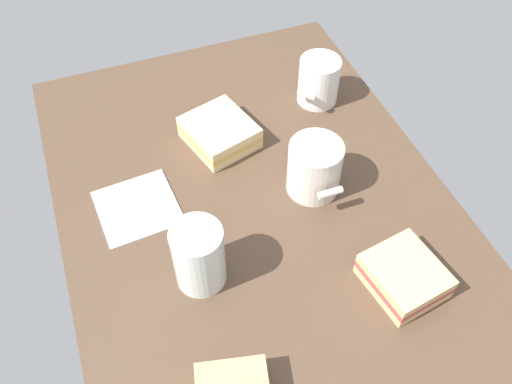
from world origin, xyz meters
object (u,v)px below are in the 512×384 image
object	(u,v)px
coffee_mug_black	(319,80)
paper_napkin	(137,207)
coffee_mug_milky	(314,167)
sandwich_extra	(220,133)
sandwich_main	(404,276)
glass_of_milk	(199,258)

from	to	relation	value
coffee_mug_black	paper_napkin	size ratio (longest dim) A/B	0.76
coffee_mug_milky	sandwich_extra	world-z (taller)	coffee_mug_milky
sandwich_main	coffee_mug_milky	bearing A→B (deg)	11.94
coffee_mug_black	glass_of_milk	size ratio (longest dim) A/B	0.85
coffee_mug_black	coffee_mug_milky	bearing A→B (deg)	153.41
coffee_mug_milky	sandwich_main	xyz separation A→B (cm)	(-22.03, -4.66, -2.82)
sandwich_main	coffee_mug_black	bearing A→B (deg)	-7.49
coffee_mug_black	sandwich_main	distance (cm)	42.95
coffee_mug_black	glass_of_milk	xyz separation A→B (cm)	(-30.79, 33.20, 0.42)
coffee_mug_milky	sandwich_extra	xyz separation A→B (cm)	(16.09, 11.33, -2.82)
sandwich_extra	glass_of_milk	world-z (taller)	glass_of_milk
coffee_mug_milky	paper_napkin	distance (cm)	30.17
sandwich_main	sandwich_extra	xyz separation A→B (cm)	(38.13, 15.99, 0.00)
glass_of_milk	sandwich_main	bearing A→B (deg)	-113.01
coffee_mug_black	sandwich_main	world-z (taller)	coffee_mug_black
sandwich_main	paper_napkin	size ratio (longest dim) A/B	0.97
sandwich_extra	glass_of_milk	size ratio (longest dim) A/B	1.29
coffee_mug_black	glass_of_milk	world-z (taller)	glass_of_milk
glass_of_milk	coffee_mug_milky	bearing A→B (deg)	-65.81
coffee_mug_black	glass_of_milk	distance (cm)	45.28
sandwich_main	paper_napkin	xyz separation A→B (cm)	(28.09, 33.81, -2.05)
sandwich_extra	glass_of_milk	distance (cm)	29.00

